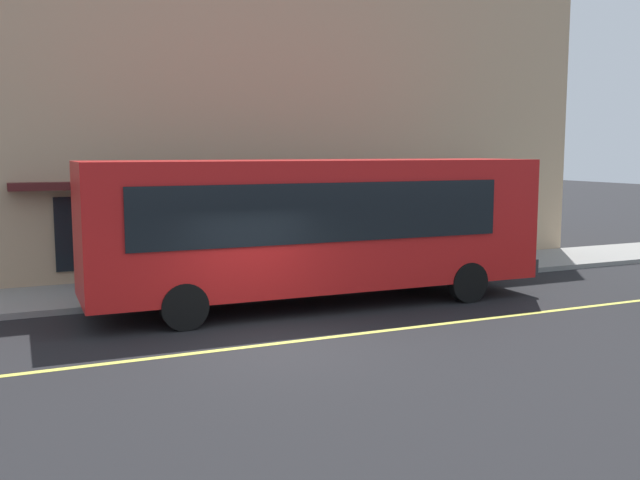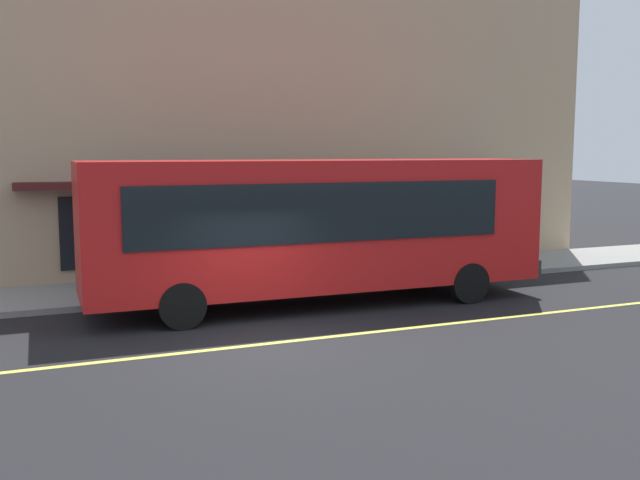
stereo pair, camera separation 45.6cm
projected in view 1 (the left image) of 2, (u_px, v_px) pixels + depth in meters
The scene contains 6 objects.
ground at pixel (276, 344), 13.90m from camera, with size 120.00×120.00×0.00m, color black.
sidewalk at pixel (198, 288), 19.17m from camera, with size 80.00×3.17×0.15m, color gray.
lane_centre_stripe at pixel (276, 344), 13.89m from camera, with size 36.00×0.16×0.01m, color #D8D14C.
storefront_building at pixel (238, 94), 25.02m from camera, with size 21.83×9.12×11.33m.
bus at pixel (320, 224), 17.14m from camera, with size 11.18×2.79×3.50m.
pedestrian_mid_block at pixel (320, 234), 21.62m from camera, with size 0.34×0.34×1.79m.
Camera 1 is at (-4.81, -12.68, 3.74)m, focal length 40.24 mm.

